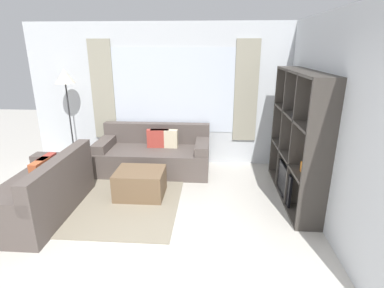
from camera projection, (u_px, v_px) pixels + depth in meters
name	position (u px, v px, depth m)	size (l,w,h in m)	color
ground_plane	(138.00, 268.00, 3.21)	(16.00, 16.00, 0.00)	beige
wall_back	(174.00, 95.00, 5.80)	(5.61, 0.11, 2.70)	silver
wall_right	(320.00, 116.00, 4.13)	(0.07, 4.35, 2.70)	silver
area_rug	(113.00, 196.00, 4.76)	(2.15, 2.32, 0.01)	gray
shelving_unit	(299.00, 140.00, 4.48)	(0.35, 1.96, 1.95)	silver
couch_main	(155.00, 155.00, 5.66)	(2.06, 0.94, 0.85)	#564C47
couch_side	(41.00, 193.00, 4.19)	(0.94, 1.71, 0.85)	#564C47
ottoman	(140.00, 183.00, 4.70)	(0.75, 0.60, 0.43)	brown
floor_lamp	(65.00, 82.00, 5.55)	(0.36, 0.36, 1.87)	black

